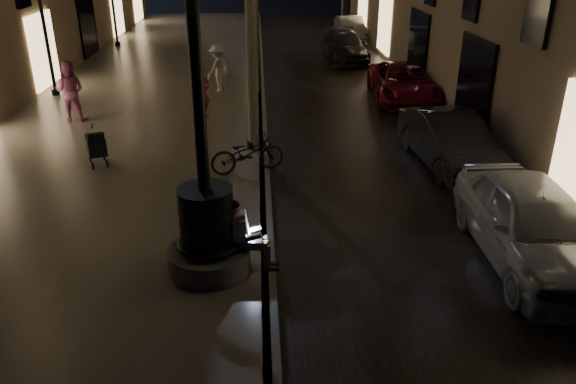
{
  "coord_description": "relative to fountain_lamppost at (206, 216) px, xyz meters",
  "views": [
    {
      "loc": [
        -0.1,
        -6.26,
        5.38
      ],
      "look_at": [
        0.4,
        3.0,
        1.16
      ],
      "focal_mm": 35.0,
      "sensor_mm": 36.0,
      "label": 1
    }
  ],
  "objects": [
    {
      "name": "pedestrian_white",
      "position": [
        -0.56,
        12.18,
        -0.17
      ],
      "size": [
        1.14,
        1.26,
        1.69
      ],
      "primitive_type": "imported",
      "rotation": [
        0.0,
        0.0,
        4.11
      ],
      "color": "silver",
      "rests_on": "promenade"
    },
    {
      "name": "car_second",
      "position": [
        5.72,
        5.0,
        -0.54
      ],
      "size": [
        1.78,
        4.2,
        1.35
      ],
      "primitive_type": "imported",
      "rotation": [
        0.0,
        0.0,
        0.09
      ],
      "color": "black",
      "rests_on": "ground"
    },
    {
      "name": "car_rear",
      "position": [
        5.0,
        18.54,
        -0.56
      ],
      "size": [
        1.94,
        4.56,
        1.31
      ],
      "primitive_type": "imported",
      "rotation": [
        0.0,
        0.0,
        0.02
      ],
      "color": "#303035",
      "rests_on": "ground"
    },
    {
      "name": "stroller",
      "position": [
        -3.12,
        4.98,
        -0.5
      ],
      "size": [
        0.65,
        1.0,
        1.03
      ],
      "rotation": [
        0.0,
        0.0,
        0.37
      ],
      "color": "black",
      "rests_on": "promenade"
    },
    {
      "name": "lamp_left_b",
      "position": [
        -6.4,
        12.0,
        2.02
      ],
      "size": [
        0.36,
        0.36,
        4.81
      ],
      "color": "black",
      "rests_on": "promenade"
    },
    {
      "name": "curb_strip",
      "position": [
        1.0,
        13.0,
        -1.11
      ],
      "size": [
        0.25,
        45.0,
        0.2
      ],
      "primitive_type": "cube",
      "color": "#59595B",
      "rests_on": "ground"
    },
    {
      "name": "promenade",
      "position": [
        -3.0,
        13.0,
        -1.11
      ],
      "size": [
        8.0,
        45.0,
        0.2
      ],
      "primitive_type": "cube",
      "color": "slate",
      "rests_on": "ground"
    },
    {
      "name": "bicycle",
      "position": [
        0.6,
        4.34,
        -0.54
      ],
      "size": [
        1.91,
        1.14,
        0.95
      ],
      "primitive_type": "imported",
      "rotation": [
        0.0,
        0.0,
        1.87
      ],
      "color": "black",
      "rests_on": "promenade"
    },
    {
      "name": "pedestrian_pink",
      "position": [
        -4.82,
        8.84,
        -0.09
      ],
      "size": [
        0.92,
        0.73,
        1.83
      ],
      "primitive_type": "imported",
      "rotation": [
        0.0,
        0.0,
        3.1
      ],
      "color": "#CC6CA3",
      "rests_on": "promenade"
    },
    {
      "name": "cobble_lane",
      "position": [
        4.0,
        13.0,
        -1.2
      ],
      "size": [
        6.0,
        45.0,
        0.02
      ],
      "primitive_type": "cube",
      "color": "black",
      "rests_on": "ground"
    },
    {
      "name": "lamp_curb_a",
      "position": [
        0.7,
        6.0,
        2.02
      ],
      "size": [
        0.36,
        0.36,
        4.81
      ],
      "color": "black",
      "rests_on": "promenade"
    },
    {
      "name": "seated_man_laptop",
      "position": [
        0.61,
        0.0,
        -0.33
      ],
      "size": [
        0.91,
        0.31,
        1.29
      ],
      "color": "gray",
      "rests_on": "promenade"
    },
    {
      "name": "pedestrian_red",
      "position": [
        -0.84,
        8.82,
        -0.21
      ],
      "size": [
        0.69,
        0.67,
        1.6
      ],
      "primitive_type": "imported",
      "rotation": [
        0.0,
        0.0,
        0.73
      ],
      "color": "#C32741",
      "rests_on": "promenade"
    },
    {
      "name": "ground",
      "position": [
        1.0,
        13.0,
        -1.21
      ],
      "size": [
        120.0,
        120.0,
        0.0
      ],
      "primitive_type": "plane",
      "color": "black",
      "rests_on": "ground"
    },
    {
      "name": "fountain_lamppost",
      "position": [
        0.0,
        0.0,
        0.0
      ],
      "size": [
        1.4,
        1.4,
        5.21
      ],
      "color": "#59595B",
      "rests_on": "promenade"
    },
    {
      "name": "car_fifth",
      "position": [
        6.2,
        24.52,
        -0.57
      ],
      "size": [
        1.4,
        3.89,
        1.28
      ],
      "primitive_type": "imported",
      "rotation": [
        0.0,
        0.0,
        0.01
      ],
      "color": "gray",
      "rests_on": "ground"
    },
    {
      "name": "car_third",
      "position": [
        6.06,
        11.33,
        -0.57
      ],
      "size": [
        2.4,
        4.72,
        1.28
      ],
      "primitive_type": "imported",
      "rotation": [
        0.0,
        0.0,
        -0.06
      ],
      "color": "maroon",
      "rests_on": "ground"
    },
    {
      "name": "car_front",
      "position": [
        5.7,
        0.31,
        -0.46
      ],
      "size": [
        1.9,
        4.44,
        1.49
      ],
      "primitive_type": "imported",
      "rotation": [
        0.0,
        0.0,
        -0.03
      ],
      "color": "#A1A5A8",
      "rests_on": "ground"
    }
  ]
}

